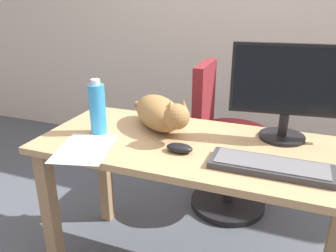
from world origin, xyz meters
name	(u,v)px	position (x,y,z in m)	size (l,w,h in m)	color
desk	(197,168)	(0.00, 0.00, 0.60)	(1.38, 0.60, 0.72)	tan
office_chair	(223,148)	(-0.01, 0.64, 0.41)	(0.48, 0.48, 0.94)	black
monitor	(288,89)	(0.33, 0.19, 0.94)	(0.48, 0.20, 0.42)	black
keyboard	(270,166)	(0.31, -0.12, 0.73)	(0.44, 0.15, 0.03)	#333338
cat	(160,113)	(-0.22, 0.10, 0.80)	(0.44, 0.47, 0.20)	olive
computer_mouse	(179,148)	(-0.05, -0.10, 0.73)	(0.11, 0.06, 0.04)	black
paper_sheet	(85,148)	(-0.43, -0.21, 0.72)	(0.21, 0.30, 0.00)	white
water_bottle	(97,109)	(-0.46, -0.04, 0.83)	(0.07, 0.07, 0.25)	#2D8CD1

